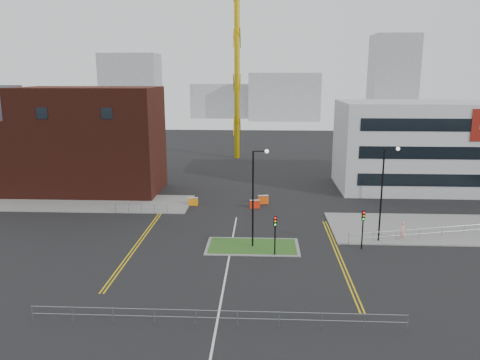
% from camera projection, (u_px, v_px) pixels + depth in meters
% --- Properties ---
extents(ground, '(200.00, 200.00, 0.00)m').
position_uv_depth(ground, '(224.00, 284.00, 35.66)').
color(ground, black).
rests_on(ground, ground).
extents(pavement_left, '(28.00, 8.00, 0.12)m').
position_uv_depth(pavement_left, '(78.00, 203.00, 58.01)').
color(pavement_left, slate).
rests_on(pavement_left, ground).
extents(pavement_right, '(24.00, 10.00, 0.12)m').
position_uv_depth(pavement_right, '(447.00, 229.00, 48.25)').
color(pavement_right, slate).
rests_on(pavement_right, ground).
extents(island_kerb, '(8.60, 4.60, 0.08)m').
position_uv_depth(island_kerb, '(253.00, 247.00, 43.35)').
color(island_kerb, slate).
rests_on(island_kerb, ground).
extents(grass_island, '(8.00, 4.00, 0.12)m').
position_uv_depth(grass_island, '(253.00, 246.00, 43.35)').
color(grass_island, '#284D19').
rests_on(grass_island, ground).
extents(brick_building, '(24.20, 10.07, 14.24)m').
position_uv_depth(brick_building, '(70.00, 141.00, 62.49)').
color(brick_building, '#401710').
rests_on(brick_building, ground).
extents(office_block, '(25.00, 12.20, 12.00)m').
position_uv_depth(office_block, '(431.00, 146.00, 64.25)').
color(office_block, '#B1B4B6').
rests_on(office_block, ground).
extents(tower_crane, '(52.85, 6.16, 39.86)m').
position_uv_depth(tower_crane, '(269.00, 5.00, 82.42)').
color(tower_crane, '#BB980B').
rests_on(tower_crane, ground).
extents(streetlamp_island, '(1.46, 0.36, 9.18)m').
position_uv_depth(streetlamp_island, '(255.00, 190.00, 42.15)').
color(streetlamp_island, black).
rests_on(streetlamp_island, ground).
extents(streetlamp_right_near, '(1.46, 0.36, 9.18)m').
position_uv_depth(streetlamp_right_near, '(384.00, 187.00, 43.53)').
color(streetlamp_right_near, black).
rests_on(streetlamp_right_near, ground).
extents(traffic_light_island, '(0.28, 0.33, 3.65)m').
position_uv_depth(traffic_light_island, '(275.00, 228.00, 40.73)').
color(traffic_light_island, black).
rests_on(traffic_light_island, ground).
extents(traffic_light_right, '(0.28, 0.33, 3.65)m').
position_uv_depth(traffic_light_right, '(363.00, 222.00, 42.30)').
color(traffic_light_right, black).
rests_on(traffic_light_right, ground).
extents(railing_front, '(24.05, 0.05, 1.10)m').
position_uv_depth(railing_front, '(216.00, 314.00, 29.65)').
color(railing_front, gray).
rests_on(railing_front, ground).
extents(railing_left, '(6.05, 0.05, 1.10)m').
position_uv_depth(railing_left, '(141.00, 207.00, 53.54)').
color(railing_left, gray).
rests_on(railing_left, ground).
extents(railing_right, '(19.05, 5.05, 1.10)m').
position_uv_depth(railing_right, '(442.00, 230.00, 45.73)').
color(railing_right, gray).
rests_on(railing_right, ground).
extents(centre_line, '(0.15, 30.00, 0.01)m').
position_uv_depth(centre_line, '(226.00, 273.00, 37.61)').
color(centre_line, silver).
rests_on(centre_line, ground).
extents(yellow_left_a, '(0.12, 24.00, 0.01)m').
position_uv_depth(yellow_left_a, '(141.00, 238.00, 45.82)').
color(yellow_left_a, gold).
rests_on(yellow_left_a, ground).
extents(yellow_left_b, '(0.12, 24.00, 0.01)m').
position_uv_depth(yellow_left_b, '(144.00, 238.00, 45.81)').
color(yellow_left_b, gold).
rests_on(yellow_left_b, ground).
extents(yellow_right_a, '(0.12, 20.00, 0.01)m').
position_uv_depth(yellow_right_a, '(337.00, 257.00, 41.06)').
color(yellow_right_a, gold).
rests_on(yellow_right_a, ground).
extents(yellow_right_b, '(0.12, 20.00, 0.01)m').
position_uv_depth(yellow_right_b, '(341.00, 257.00, 41.05)').
color(yellow_right_b, gold).
rests_on(yellow_right_b, ground).
extents(skyline_a, '(18.00, 12.00, 22.00)m').
position_uv_depth(skyline_a, '(131.00, 88.00, 151.96)').
color(skyline_a, gray).
rests_on(skyline_a, ground).
extents(skyline_b, '(24.00, 12.00, 16.00)m').
position_uv_depth(skyline_b, '(284.00, 97.00, 160.02)').
color(skyline_b, gray).
rests_on(skyline_b, ground).
extents(skyline_c, '(14.00, 12.00, 28.00)m').
position_uv_depth(skyline_c, '(393.00, 79.00, 152.17)').
color(skyline_c, gray).
rests_on(skyline_c, ground).
extents(skyline_d, '(30.00, 12.00, 12.00)m').
position_uv_depth(skyline_d, '(233.00, 101.00, 171.05)').
color(skyline_d, gray).
rests_on(skyline_d, ground).
extents(pedestrian, '(0.78, 0.78, 1.82)m').
position_uv_depth(pedestrian, '(403.00, 231.00, 44.99)').
color(pedestrian, pink).
rests_on(pedestrian, ground).
extents(barrier_left, '(1.16, 0.39, 0.98)m').
position_uv_depth(barrier_left, '(193.00, 201.00, 56.94)').
color(barrier_left, orange).
rests_on(barrier_left, ground).
extents(barrier_mid, '(1.23, 0.59, 1.00)m').
position_uv_depth(barrier_mid, '(255.00, 204.00, 55.76)').
color(barrier_mid, red).
rests_on(barrier_mid, ground).
extents(barrier_right, '(1.33, 0.72, 1.07)m').
position_uv_depth(barrier_right, '(263.00, 199.00, 57.61)').
color(barrier_right, '#E9540C').
rests_on(barrier_right, ground).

